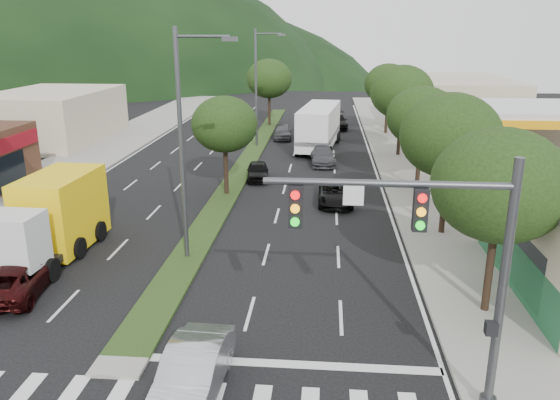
# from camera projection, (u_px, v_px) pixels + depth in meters

# --- Properties ---
(ground) EXTENTS (160.00, 160.00, 0.00)m
(ground) POSITION_uv_depth(u_px,v_px,m) (124.00, 360.00, 16.99)
(ground) COLOR black
(ground) RESTS_ON ground
(sidewalk_right) EXTENTS (5.00, 90.00, 0.15)m
(sidewalk_right) POSITION_uv_depth(u_px,v_px,m) (413.00, 170.00, 39.75)
(sidewalk_right) COLOR gray
(sidewalk_right) RESTS_ON ground
(sidewalk_left) EXTENTS (6.00, 90.00, 0.15)m
(sidewalk_left) POSITION_uv_depth(u_px,v_px,m) (76.00, 164.00, 41.81)
(sidewalk_left) COLOR gray
(sidewalk_left) RESTS_ON ground
(median) EXTENTS (1.60, 56.00, 0.12)m
(median) POSITION_uv_depth(u_px,v_px,m) (249.00, 158.00, 43.62)
(median) COLOR #213613
(median) RESTS_ON ground
(traffic_signal) EXTENTS (6.12, 0.40, 7.00)m
(traffic_signal) POSITION_uv_depth(u_px,v_px,m) (442.00, 250.00, 13.42)
(traffic_signal) COLOR #47494C
(traffic_signal) RESTS_ON ground
(gas_canopy) EXTENTS (12.20, 8.20, 5.25)m
(gas_canopy) POSITION_uv_depth(u_px,v_px,m) (528.00, 115.00, 35.02)
(gas_canopy) COLOR silver
(gas_canopy) RESTS_ON ground
(bldg_left_far) EXTENTS (9.00, 14.00, 4.60)m
(bldg_left_far) POSITION_uv_depth(u_px,v_px,m) (53.00, 116.00, 50.20)
(bldg_left_far) COLOR beige
(bldg_left_far) RESTS_ON ground
(bldg_right_far) EXTENTS (10.00, 16.00, 5.20)m
(bldg_right_far) POSITION_uv_depth(u_px,v_px,m) (456.00, 104.00, 56.52)
(bldg_right_far) COLOR beige
(bldg_right_far) RESTS_ON ground
(tree_r_a) EXTENTS (4.60, 4.60, 6.63)m
(tree_r_a) POSITION_uv_depth(u_px,v_px,m) (500.00, 185.00, 18.40)
(tree_r_a) COLOR black
(tree_r_a) RESTS_ON sidewalk_right
(tree_r_b) EXTENTS (4.80, 4.80, 6.94)m
(tree_r_b) POSITION_uv_depth(u_px,v_px,m) (450.00, 136.00, 25.95)
(tree_r_b) COLOR black
(tree_r_b) RESTS_ON sidewalk_right
(tree_r_c) EXTENTS (4.40, 4.40, 6.48)m
(tree_r_c) POSITION_uv_depth(u_px,v_px,m) (422.00, 117.00, 33.65)
(tree_r_c) COLOR black
(tree_r_c) RESTS_ON sidewalk_right
(tree_r_d) EXTENTS (5.00, 5.00, 7.17)m
(tree_r_d) POSITION_uv_depth(u_px,v_px,m) (402.00, 92.00, 43.04)
(tree_r_d) COLOR black
(tree_r_d) RESTS_ON sidewalk_right
(tree_r_e) EXTENTS (4.60, 4.60, 6.71)m
(tree_r_e) POSITION_uv_depth(u_px,v_px,m) (388.00, 84.00, 52.64)
(tree_r_e) COLOR black
(tree_r_e) RESTS_ON sidewalk_right
(tree_med_near) EXTENTS (4.00, 4.00, 6.02)m
(tree_med_near) POSITION_uv_depth(u_px,v_px,m) (225.00, 124.00, 32.81)
(tree_med_near) COLOR black
(tree_med_near) RESTS_ON median
(tree_med_far) EXTENTS (4.80, 4.80, 6.94)m
(tree_med_far) POSITION_uv_depth(u_px,v_px,m) (269.00, 79.00, 57.38)
(tree_med_far) COLOR black
(tree_med_far) RESTS_ON median
(streetlight_near) EXTENTS (2.60, 0.25, 10.00)m
(streetlight_near) POSITION_uv_depth(u_px,v_px,m) (185.00, 136.00, 22.94)
(streetlight_near) COLOR #47494C
(streetlight_near) RESTS_ON ground
(streetlight_mid) EXTENTS (2.60, 0.25, 10.00)m
(streetlight_mid) POSITION_uv_depth(u_px,v_px,m) (258.00, 82.00, 46.73)
(streetlight_mid) COLOR #47494C
(streetlight_mid) RESTS_ON ground
(sedan_silver) EXTENTS (1.73, 4.48, 1.45)m
(sedan_silver) POSITION_uv_depth(u_px,v_px,m) (192.00, 373.00, 15.13)
(sedan_silver) COLOR #ACAFB4
(sedan_silver) RESTS_ON ground
(suv_maroon) EXTENTS (2.66, 4.76, 1.26)m
(suv_maroon) POSITION_uv_depth(u_px,v_px,m) (18.00, 278.00, 21.16)
(suv_maroon) COLOR black
(suv_maroon) RESTS_ON ground
(car_queue_a) EXTENTS (1.89, 3.76, 1.23)m
(car_queue_a) POSITION_uv_depth(u_px,v_px,m) (258.00, 171.00, 37.44)
(car_queue_a) COLOR black
(car_queue_a) RESTS_ON ground
(car_queue_b) EXTENTS (2.08, 4.54, 1.29)m
(car_queue_b) POSITION_uv_depth(u_px,v_px,m) (323.00, 156.00, 41.84)
(car_queue_b) COLOR #444448
(car_queue_b) RESTS_ON ground
(car_queue_c) EXTENTS (1.88, 4.32, 1.38)m
(car_queue_c) POSITION_uv_depth(u_px,v_px,m) (311.00, 142.00, 46.66)
(car_queue_c) COLOR #490C0F
(car_queue_c) RESTS_ON ground
(car_queue_d) EXTENTS (2.04, 4.39, 1.22)m
(car_queue_d) POSITION_uv_depth(u_px,v_px,m) (336.00, 193.00, 32.26)
(car_queue_d) COLOR black
(car_queue_d) RESTS_ON ground
(car_queue_e) EXTENTS (2.02, 4.23, 1.39)m
(car_queue_e) POSITION_uv_depth(u_px,v_px,m) (282.00, 131.00, 51.65)
(car_queue_e) COLOR #4D4D52
(car_queue_e) RESTS_ON ground
(car_queue_f) EXTENTS (2.27, 5.22, 1.49)m
(car_queue_f) POSITION_uv_depth(u_px,v_px,m) (337.00, 121.00, 57.22)
(car_queue_f) COLOR black
(car_queue_f) RESTS_ON ground
(box_truck) EXTENTS (3.01, 7.29, 3.55)m
(box_truck) POSITION_uv_depth(u_px,v_px,m) (53.00, 220.00, 24.55)
(box_truck) COLOR silver
(box_truck) RESTS_ON ground
(motorhome) EXTENTS (3.95, 9.81, 3.66)m
(motorhome) POSITION_uv_depth(u_px,v_px,m) (319.00, 126.00, 46.99)
(motorhome) COLOR white
(motorhome) RESTS_ON ground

